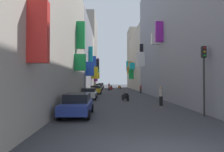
{
  "coord_description": "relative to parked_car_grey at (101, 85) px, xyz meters",
  "views": [
    {
      "loc": [
        -1.75,
        -5.84,
        2.37
      ],
      "look_at": [
        -1.0,
        23.43,
        2.99
      ],
      "focal_mm": 31.47,
      "sensor_mm": 36.0,
      "label": 1
    }
  ],
  "objects": [
    {
      "name": "parked_car_white",
      "position": [
        -0.46,
        -33.85,
        -0.06
      ],
      "size": [
        1.99,
        4.38,
        1.38
      ],
      "color": "white",
      "rests_on": "ground"
    },
    {
      "name": "building_right_mid_a",
      "position": [
        11.54,
        -9.56,
        6.37
      ],
      "size": [
        7.28,
        18.82,
        14.35
      ],
      "color": "#B2A899",
      "rests_on": "ground"
    },
    {
      "name": "parked_car_grey",
      "position": [
        0.0,
        0.0,
        0.0
      ],
      "size": [
        1.86,
        4.18,
        1.54
      ],
      "color": "slate",
      "rests_on": "ground"
    },
    {
      "name": "scooter_black",
      "position": [
        3.93,
        -35.83,
        -0.34
      ],
      "size": [
        0.78,
        1.84,
        1.13
      ],
      "color": "black",
      "rests_on": "ground"
    },
    {
      "name": "pedestrian_mid_street",
      "position": [
        7.89,
        -23.22,
        -0.01
      ],
      "size": [
        0.53,
        0.53,
        1.59
      ],
      "color": "black",
      "rests_on": "ground"
    },
    {
      "name": "parked_car_yellow",
      "position": [
        -0.17,
        -24.57,
        -0.04
      ],
      "size": [
        1.99,
        3.99,
        1.44
      ],
      "color": "gold",
      "rests_on": "ground"
    },
    {
      "name": "building_left_mid_b",
      "position": [
        -4.43,
        -22.37,
        5.74
      ],
      "size": [
        7.33,
        16.73,
        13.1
      ],
      "color": "gray",
      "rests_on": "ground"
    },
    {
      "name": "pedestrian_near_left",
      "position": [
        6.86,
        -40.28,
        0.09
      ],
      "size": [
        0.44,
        0.44,
        1.77
      ],
      "color": "black",
      "rests_on": "ground"
    },
    {
      "name": "traffic_light_near_corner",
      "position": [
        8.17,
        -45.83,
        2.31
      ],
      "size": [
        0.26,
        0.34,
        4.6
      ],
      "color": "#2D2D2D",
      "rests_on": "ground"
    },
    {
      "name": "building_left_far",
      "position": [
        -4.44,
        -0.62,
        9.47
      ],
      "size": [
        7.23,
        15.84,
        20.55
      ],
      "color": "gray",
      "rests_on": "ground"
    },
    {
      "name": "parked_car_silver",
      "position": [
        -0.19,
        -8.75,
        -0.03
      ],
      "size": [
        1.91,
        4.45,
        1.47
      ],
      "color": "#B7B7BC",
      "rests_on": "ground"
    },
    {
      "name": "scooter_red",
      "position": [
        2.81,
        -11.57,
        -0.34
      ],
      "size": [
        0.68,
        1.81,
        1.13
      ],
      "color": "red",
      "rests_on": "ground"
    },
    {
      "name": "pedestrian_crossing",
      "position": [
        2.26,
        -14.41,
        0.07
      ],
      "size": [
        0.47,
        0.47,
        1.74
      ],
      "color": "black",
      "rests_on": "ground"
    },
    {
      "name": "parked_car_blue",
      "position": [
        -0.18,
        -45.36,
        -0.03
      ],
      "size": [
        1.97,
        4.23,
        1.47
      ],
      "color": "navy",
      "rests_on": "ground"
    },
    {
      "name": "building_right_near",
      "position": [
        11.55,
        -35.83,
        8.31
      ],
      "size": [
        7.37,
        33.72,
        18.22
      ],
      "color": "gray",
      "rests_on": "ground"
    },
    {
      "name": "ground_plane",
      "position": [
        3.55,
        -22.69,
        -0.8
      ],
      "size": [
        140.0,
        140.0,
        0.0
      ],
      "primitive_type": "plane",
      "color": "#38383D"
    },
    {
      "name": "building_right_mid_b",
      "position": [
        11.55,
        3.57,
        8.43
      ],
      "size": [
        6.84,
        7.47,
        18.47
      ],
      "color": "#9E9384",
      "rests_on": "ground"
    },
    {
      "name": "building_left_mid_a",
      "position": [
        -4.44,
        -38.21,
        5.72
      ],
      "size": [
        7.11,
        14.94,
        13.04
      ],
      "color": "#B2A899",
      "rests_on": "ground"
    },
    {
      "name": "building_left_mid_c",
      "position": [
        -4.4,
        -11.27,
        5.65
      ],
      "size": [
        7.36,
        5.47,
        12.93
      ],
      "color": "#B2A899",
      "rests_on": "ground"
    },
    {
      "name": "scooter_orange",
      "position": [
        5.24,
        -5.04,
        -0.34
      ],
      "size": [
        0.79,
        1.75,
        1.13
      ],
      "color": "orange",
      "rests_on": "ground"
    },
    {
      "name": "pedestrian_near_right",
      "position": [
        0.45,
        -15.55,
        0.03
      ],
      "size": [
        0.54,
        0.54,
        1.66
      ],
      "color": "black",
      "rests_on": "ground"
    },
    {
      "name": "scooter_white",
      "position": [
        3.0,
        -2.17,
        -0.34
      ],
      "size": [
        0.61,
        1.87,
        1.13
      ],
      "color": "silver",
      "rests_on": "ground"
    }
  ]
}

